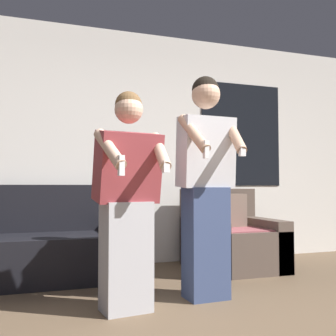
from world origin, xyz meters
name	(u,v)px	position (x,y,z in m)	size (l,w,h in m)	color
wall_back	(140,147)	(0.02, 2.78, 1.35)	(6.94, 0.07, 2.70)	silver
couch	(44,247)	(-1.05, 2.32, 0.31)	(1.82, 0.88, 0.90)	black
armchair	(231,241)	(0.90, 2.21, 0.30)	(0.88, 0.94, 0.86)	brown
person_left	(127,201)	(-0.51, 1.09, 0.78)	(0.51, 0.54, 1.57)	#B2B2B7
person_right	(206,183)	(0.16, 1.21, 0.91)	(0.50, 0.48, 1.78)	#384770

